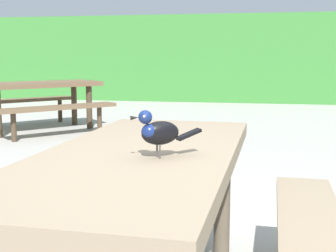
{
  "coord_description": "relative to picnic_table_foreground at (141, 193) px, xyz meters",
  "views": [
    {
      "loc": [
        0.15,
        -1.64,
        1.12
      ],
      "look_at": [
        -0.21,
        0.19,
        0.84
      ],
      "focal_mm": 49.83,
      "sensor_mm": 36.0,
      "label": 1
    }
  ],
  "objects": [
    {
      "name": "picnic_table_foreground",
      "position": [
        0.0,
        0.0,
        0.0
      ],
      "size": [
        1.73,
        1.82,
        0.74
      ],
      "color": "#84725B",
      "rests_on": "ground"
    },
    {
      "name": "picnic_table_mid_left",
      "position": [
        -2.81,
        4.7,
        0.0
      ],
      "size": [
        2.39,
        2.39,
        0.74
      ],
      "color": "brown",
      "rests_on": "ground"
    },
    {
      "name": "hedge_wall",
      "position": [
        0.32,
        10.2,
        0.51
      ],
      "size": [
        28.0,
        1.26,
        2.14
      ],
      "primitive_type": "cube",
      "color": "#387A33",
      "rests_on": "ground"
    },
    {
      "name": "bird_grackle",
      "position": [
        0.1,
        -0.14,
        0.29
      ],
      "size": [
        0.25,
        0.19,
        0.18
      ],
      "color": "black",
      "rests_on": "picnic_table_foreground"
    }
  ]
}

